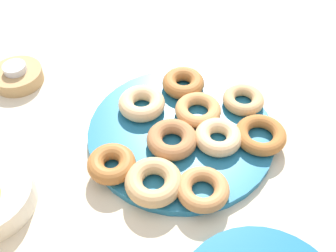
{
  "coord_description": "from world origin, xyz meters",
  "views": [
    {
      "loc": [
        -0.37,
        0.31,
        0.56
      ],
      "look_at": [
        0.0,
        0.03,
        0.05
      ],
      "focal_mm": 42.62,
      "sensor_mm": 36.0,
      "label": 1
    }
  ],
  "objects": [
    {
      "name": "ground_plane",
      "position": [
        0.0,
        0.0,
        0.0
      ],
      "size": [
        2.4,
        2.4,
        0.0
      ],
      "primitive_type": "plane",
      "color": "beige"
    },
    {
      "name": "donut_plate",
      "position": [
        0.0,
        0.0,
        0.01
      ],
      "size": [
        0.34,
        0.34,
        0.02
      ],
      "primitive_type": "cylinder",
      "color": "#1E6B93",
      "rests_on": "ground_plane"
    },
    {
      "name": "donut_0",
      "position": [
        0.09,
        0.03,
        0.03
      ],
      "size": [
        0.12,
        0.12,
        0.03
      ],
      "primitive_type": "torus",
      "rotation": [
        0.0,
        0.0,
        5.78
      ],
      "color": "#EABC84",
      "rests_on": "donut_plate"
    },
    {
      "name": "donut_1",
      "position": [
        0.01,
        -0.05,
        0.03
      ],
      "size": [
        0.09,
        0.09,
        0.02
      ],
      "primitive_type": "torus",
      "rotation": [
        0.0,
        0.0,
        3.07
      ],
      "color": "tan",
      "rests_on": "donut_plate"
    },
    {
      "name": "donut_2",
      "position": [
        -0.02,
        0.03,
        0.03
      ],
      "size": [
        0.12,
        0.12,
        0.03
      ],
      "primitive_type": "torus",
      "rotation": [
        0.0,
        0.0,
        1.02
      ],
      "color": "#B27547",
      "rests_on": "donut_plate"
    },
    {
      "name": "donut_3",
      "position": [
        -0.1,
        -0.1,
        0.03
      ],
      "size": [
        0.11,
        0.11,
        0.02
      ],
      "primitive_type": "torus",
      "rotation": [
        0.0,
        0.0,
        3.38
      ],
      "color": "#AD6B33",
      "rests_on": "donut_plate"
    },
    {
      "name": "donut_4",
      "position": [
        -0.07,
        0.11,
        0.03
      ],
      "size": [
        0.13,
        0.13,
        0.03
      ],
      "primitive_type": "torus",
      "rotation": [
        0.0,
        0.0,
        4.17
      ],
      "color": "tan",
      "rests_on": "donut_plate"
    },
    {
      "name": "donut_5",
      "position": [
        0.09,
        -0.07,
        0.03
      ],
      "size": [
        0.11,
        0.11,
        0.03
      ],
      "primitive_type": "torus",
      "rotation": [
        0.0,
        0.0,
        5.04
      ],
      "color": "#AD6B33",
      "rests_on": "donut_plate"
    },
    {
      "name": "donut_6",
      "position": [
        -0.06,
        -0.03,
        0.03
      ],
      "size": [
        0.12,
        0.12,
        0.03
      ],
      "primitive_type": "torus",
      "rotation": [
        0.0,
        0.0,
        0.59
      ],
      "color": "#EABC84",
      "rests_on": "donut_plate"
    },
    {
      "name": "donut_7",
      "position": [
        -0.02,
        -0.14,
        0.03
      ],
      "size": [
        0.09,
        0.09,
        0.02
      ],
      "primitive_type": "torus",
      "rotation": [
        0.0,
        0.0,
        1.78
      ],
      "color": "tan",
      "rests_on": "donut_plate"
    },
    {
      "name": "donut_8",
      "position": [
        0.0,
        0.15,
        0.03
      ],
      "size": [
        0.1,
        0.1,
        0.03
      ],
      "primitive_type": "torus",
      "rotation": [
        0.0,
        0.0,
        1.9
      ],
      "color": "#AD6B33",
      "rests_on": "donut_plate"
    },
    {
      "name": "donut_9",
      "position": [
        -0.13,
        0.06,
        0.03
      ],
      "size": [
        0.09,
        0.09,
        0.03
      ],
      "primitive_type": "torus",
      "rotation": [
        0.0,
        0.0,
        1.58
      ],
      "color": "#C6844C",
      "rests_on": "donut_plate"
    },
    {
      "name": "candle_holder",
      "position": [
        0.32,
        0.18,
        0.01
      ],
      "size": [
        0.1,
        0.1,
        0.03
      ],
      "primitive_type": "cylinder",
      "color": "tan",
      "rests_on": "ground_plane"
    },
    {
      "name": "tealight",
      "position": [
        0.32,
        0.18,
        0.04
      ],
      "size": [
        0.05,
        0.05,
        0.01
      ],
      "primitive_type": "cylinder",
      "color": "silver",
      "rests_on": "candle_holder"
    }
  ]
}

